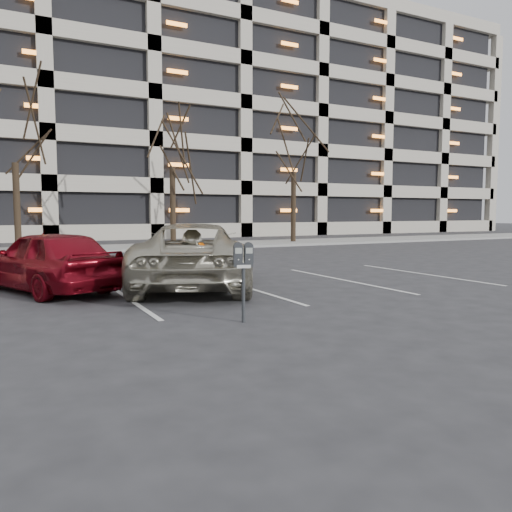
{
  "coord_description": "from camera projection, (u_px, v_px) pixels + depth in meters",
  "views": [
    {
      "loc": [
        -3.64,
        -8.04,
        1.75
      ],
      "look_at": [
        -0.06,
        -1.03,
        1.06
      ],
      "focal_mm": 35.0,
      "sensor_mm": 36.0,
      "label": 1
    }
  ],
  "objects": [
    {
      "name": "tree_d",
      "position": [
        294.0,
        127.0,
        27.55
      ],
      "size": [
        3.92,
        3.92,
        8.9
      ],
      "color": "black",
      "rests_on": "ground"
    },
    {
      "name": "parking_meter",
      "position": [
        243.0,
        262.0,
        7.86
      ],
      "size": [
        0.34,
        0.21,
        1.25
      ],
      "rotation": [
        0.0,
        0.0,
        -0.3
      ],
      "color": "black",
      "rests_on": "ground"
    },
    {
      "name": "suv_silver",
      "position": [
        193.0,
        255.0,
        11.68
      ],
      "size": [
        4.36,
        5.92,
        1.5
      ],
      "rotation": [
        0.0,
        0.0,
        2.75
      ],
      "color": "#B6B09B",
      "rests_on": "ground"
    },
    {
      "name": "tree_c",
      "position": [
        172.0,
        116.0,
        24.38
      ],
      "size": [
        3.91,
        3.91,
        8.89
      ],
      "color": "black",
      "rests_on": "ground"
    },
    {
      "name": "tree_b",
      "position": [
        13.0,
        107.0,
        21.22
      ],
      "size": [
        3.79,
        3.79,
        8.62
      ],
      "color": "black",
      "rests_on": "ground"
    },
    {
      "name": "parking_garage",
      "position": [
        197.0,
        126.0,
        43.58
      ],
      "size": [
        52.0,
        20.0,
        19.0
      ],
      "color": "black",
      "rests_on": "ground"
    },
    {
      "name": "car_red",
      "position": [
        48.0,
        261.0,
        10.93
      ],
      "size": [
        3.08,
        4.39,
        1.39
      ],
      "primitive_type": "imported",
      "rotation": [
        0.0,
        0.0,
        3.54
      ],
      "color": "maroon",
      "rests_on": "ground"
    },
    {
      "name": "sidewalk",
      "position": [
        90.0,
        249.0,
        23.12
      ],
      "size": [
        80.0,
        4.0,
        0.12
      ],
      "primitive_type": "cube",
      "color": "gray",
      "rests_on": "ground"
    },
    {
      "name": "stall_lines",
      "position": [
        125.0,
        297.0,
        10.34
      ],
      "size": [
        16.9,
        5.2,
        0.0
      ],
      "color": "silver",
      "rests_on": "ground"
    },
    {
      "name": "ground",
      "position": [
        233.0,
        310.0,
        8.93
      ],
      "size": [
        140.0,
        140.0,
        0.0
      ],
      "primitive_type": "plane",
      "color": "#28282B",
      "rests_on": "ground"
    }
  ]
}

